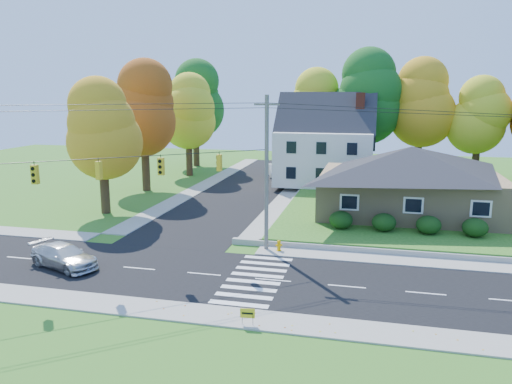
% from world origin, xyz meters
% --- Properties ---
extents(ground, '(120.00, 120.00, 0.00)m').
position_xyz_m(ground, '(0.00, 0.00, 0.00)').
color(ground, '#3D7923').
extents(road_main, '(90.00, 8.00, 0.02)m').
position_xyz_m(road_main, '(0.00, 0.00, 0.01)').
color(road_main, black).
rests_on(road_main, ground).
extents(road_cross, '(8.00, 44.00, 0.02)m').
position_xyz_m(road_cross, '(-8.00, 26.00, 0.01)').
color(road_cross, black).
rests_on(road_cross, ground).
extents(sidewalk_north, '(90.00, 2.00, 0.08)m').
position_xyz_m(sidewalk_north, '(0.00, 5.00, 0.04)').
color(sidewalk_north, '#9C9A90').
rests_on(sidewalk_north, ground).
extents(sidewalk_south, '(90.00, 2.00, 0.08)m').
position_xyz_m(sidewalk_south, '(0.00, -5.00, 0.04)').
color(sidewalk_south, '#9C9A90').
rests_on(sidewalk_south, ground).
extents(lawn, '(30.00, 30.00, 0.50)m').
position_xyz_m(lawn, '(13.00, 21.00, 0.25)').
color(lawn, '#3D7923').
rests_on(lawn, ground).
extents(ranch_house, '(14.60, 10.60, 5.40)m').
position_xyz_m(ranch_house, '(8.00, 16.00, 3.27)').
color(ranch_house, tan).
rests_on(ranch_house, lawn).
extents(colonial_house, '(10.40, 8.40, 9.60)m').
position_xyz_m(colonial_house, '(0.04, 28.00, 4.58)').
color(colonial_house, silver).
rests_on(colonial_house, lawn).
extents(hedge_row, '(10.70, 1.70, 1.27)m').
position_xyz_m(hedge_row, '(7.50, 9.80, 1.14)').
color(hedge_row, '#163A10').
rests_on(hedge_row, lawn).
extents(traffic_infrastructure, '(38.10, 10.66, 10.00)m').
position_xyz_m(traffic_infrastructure, '(-0.15, 1.35, 5.15)').
color(traffic_infrastructure, '#666059').
rests_on(traffic_infrastructure, ground).
extents(tree_lot_0, '(6.72, 6.72, 12.51)m').
position_xyz_m(tree_lot_0, '(-2.00, 34.00, 8.31)').
color(tree_lot_0, '#3F2A19').
rests_on(tree_lot_0, lawn).
extents(tree_lot_1, '(7.84, 7.84, 14.60)m').
position_xyz_m(tree_lot_1, '(4.00, 33.00, 9.61)').
color(tree_lot_1, '#3F2A19').
rests_on(tree_lot_1, lawn).
extents(tree_lot_2, '(7.28, 7.28, 13.56)m').
position_xyz_m(tree_lot_2, '(10.00, 34.00, 8.96)').
color(tree_lot_2, '#3F2A19').
rests_on(tree_lot_2, lawn).
extents(tree_lot_3, '(6.16, 6.16, 11.47)m').
position_xyz_m(tree_lot_3, '(16.00, 33.00, 7.65)').
color(tree_lot_3, '#3F2A19').
rests_on(tree_lot_3, lawn).
extents(tree_west_0, '(6.16, 6.16, 11.47)m').
position_xyz_m(tree_west_0, '(-17.00, 12.00, 7.15)').
color(tree_west_0, '#3F2A19').
rests_on(tree_west_0, ground).
extents(tree_west_1, '(7.28, 7.28, 13.56)m').
position_xyz_m(tree_west_1, '(-18.00, 22.00, 8.46)').
color(tree_west_1, '#3F2A19').
rests_on(tree_west_1, ground).
extents(tree_west_2, '(6.72, 6.72, 12.51)m').
position_xyz_m(tree_west_2, '(-17.00, 32.00, 7.81)').
color(tree_west_2, '#3F2A19').
rests_on(tree_west_2, ground).
extents(tree_west_3, '(7.84, 7.84, 14.60)m').
position_xyz_m(tree_west_3, '(-19.00, 40.00, 9.11)').
color(tree_west_3, '#3F2A19').
rests_on(tree_west_3, ground).
extents(silver_sedan, '(5.04, 3.40, 1.36)m').
position_xyz_m(silver_sedan, '(-12.36, -0.83, 0.70)').
color(silver_sedan, silver).
rests_on(silver_sedan, road_main).
extents(white_car, '(2.91, 4.77, 1.48)m').
position_xyz_m(white_car, '(-6.56, 33.68, 0.76)').
color(white_car, silver).
rests_on(white_car, road_cross).
extents(fire_hydrant, '(0.44, 0.35, 0.78)m').
position_xyz_m(fire_hydrant, '(-0.63, 5.04, 0.37)').
color(fire_hydrant, '#E7A400').
rests_on(fire_hydrant, ground).
extents(yard_sign, '(0.66, 0.10, 0.82)m').
position_xyz_m(yard_sign, '(-0.01, -5.60, 0.59)').
color(yard_sign, black).
rests_on(yard_sign, ground).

